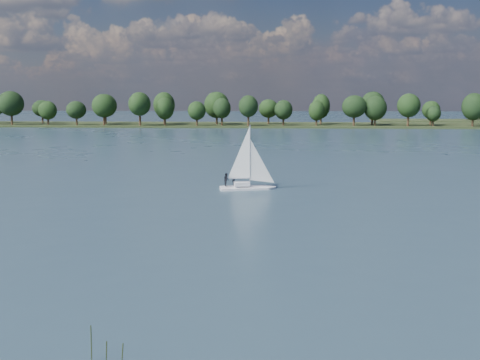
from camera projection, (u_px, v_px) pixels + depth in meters
The scene contains 4 objects.
ground at pixel (294, 151), 130.84m from camera, with size 700.00×700.00×0.00m, color #233342.
far_shore at pixel (283, 126), 241.31m from camera, with size 660.00×40.00×1.50m, color black.
sailboat at pixel (245, 171), 75.92m from camera, with size 7.64×3.77×9.69m.
treeline at pixel (256, 108), 236.37m from camera, with size 562.81×73.61×17.97m.
Camera 1 is at (-5.91, -30.90, 13.21)m, focal length 40.00 mm.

